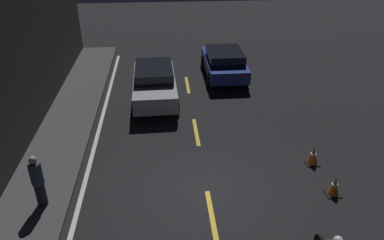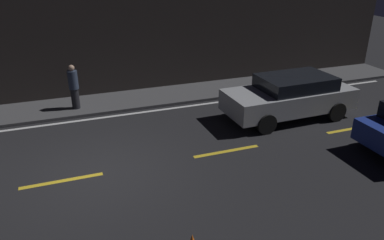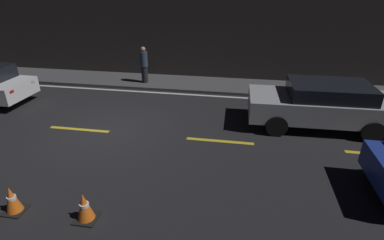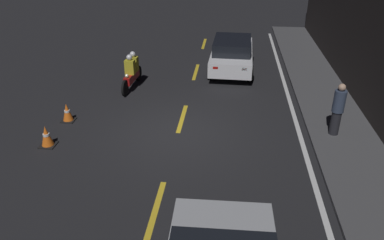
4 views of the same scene
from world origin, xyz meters
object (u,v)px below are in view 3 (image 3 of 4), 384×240
object	(u,v)px
hatchback_silver	(321,104)
pedestrian	(144,65)
traffic_cone_near	(12,200)
traffic_cone_mid	(85,207)

from	to	relation	value
hatchback_silver	pedestrian	bearing A→B (deg)	-25.74
traffic_cone_near	pedestrian	distance (m)	8.34
hatchback_silver	traffic_cone_near	xyz separation A→B (m)	(-6.99, -5.21, -0.50)
traffic_cone_mid	pedestrian	distance (m)	8.42
traffic_cone_mid	pedestrian	size ratio (longest dim) A/B	0.39
traffic_cone_near	pedestrian	xyz separation A→B (m)	(0.15, 8.32, 0.62)
traffic_cone_near	hatchback_silver	bearing A→B (deg)	36.70
hatchback_silver	traffic_cone_mid	distance (m)	7.51
hatchback_silver	traffic_cone_near	distance (m)	8.73
traffic_cone_mid	pedestrian	world-z (taller)	pedestrian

